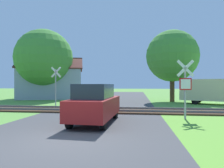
{
  "coord_description": "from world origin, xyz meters",
  "views": [
    {
      "loc": [
        2.3,
        -5.9,
        1.76
      ],
      "look_at": [
        0.5,
        8.12,
        1.8
      ],
      "focal_mm": 32.0,
      "sensor_mm": 36.0,
      "label": 1
    }
  ],
  "objects_px": {
    "house": "(52,83)",
    "stop_sign_near": "(185,86)",
    "tree_right": "(172,56)",
    "tree_left": "(44,58)",
    "parked_car": "(95,103)",
    "crossing_sign_far": "(56,84)",
    "mail_truck": "(212,90)"
  },
  "relations": [
    {
      "from": "house",
      "to": "tree_right",
      "type": "relative_size",
      "value": 1.21
    },
    {
      "from": "crossing_sign_far",
      "to": "tree_right",
      "type": "bearing_deg",
      "value": 36.87
    },
    {
      "from": "tree_left",
      "to": "mail_truck",
      "type": "distance_m",
      "value": 18.34
    },
    {
      "from": "tree_left",
      "to": "parked_car",
      "type": "bearing_deg",
      "value": -56.02
    },
    {
      "from": "tree_left",
      "to": "parked_car",
      "type": "xyz_separation_m",
      "value": [
        9.09,
        -13.49,
        -4.01
      ]
    },
    {
      "from": "crossing_sign_far",
      "to": "house",
      "type": "xyz_separation_m",
      "value": [
        -4.41,
        9.02,
        0.16
      ]
    },
    {
      "from": "tree_left",
      "to": "mail_truck",
      "type": "xyz_separation_m",
      "value": [
        17.59,
        -3.68,
        -3.67
      ]
    },
    {
      "from": "crossing_sign_far",
      "to": "mail_truck",
      "type": "xyz_separation_m",
      "value": [
        13.05,
        3.57,
        -0.61
      ]
    },
    {
      "from": "tree_right",
      "to": "tree_left",
      "type": "height_order",
      "value": "tree_left"
    },
    {
      "from": "tree_left",
      "to": "parked_car",
      "type": "height_order",
      "value": "tree_left"
    },
    {
      "from": "tree_left",
      "to": "house",
      "type": "bearing_deg",
      "value": 85.65
    },
    {
      "from": "tree_left",
      "to": "mail_truck",
      "type": "height_order",
      "value": "tree_left"
    },
    {
      "from": "tree_right",
      "to": "crossing_sign_far",
      "type": "bearing_deg",
      "value": -148.75
    },
    {
      "from": "stop_sign_near",
      "to": "mail_truck",
      "type": "height_order",
      "value": "stop_sign_near"
    },
    {
      "from": "tree_right",
      "to": "stop_sign_near",
      "type": "bearing_deg",
      "value": -96.12
    },
    {
      "from": "crossing_sign_far",
      "to": "parked_car",
      "type": "xyz_separation_m",
      "value": [
        4.55,
        -6.24,
        -0.95
      ]
    },
    {
      "from": "crossing_sign_far",
      "to": "tree_left",
      "type": "relative_size",
      "value": 0.39
    },
    {
      "from": "stop_sign_near",
      "to": "house",
      "type": "relative_size",
      "value": 0.34
    },
    {
      "from": "parked_car",
      "to": "house",
      "type": "bearing_deg",
      "value": 123.64
    },
    {
      "from": "house",
      "to": "stop_sign_near",
      "type": "bearing_deg",
      "value": -62.35
    },
    {
      "from": "stop_sign_near",
      "to": "parked_car",
      "type": "height_order",
      "value": "stop_sign_near"
    },
    {
      "from": "stop_sign_near",
      "to": "mail_truck",
      "type": "bearing_deg",
      "value": -121.42
    },
    {
      "from": "crossing_sign_far",
      "to": "tree_right",
      "type": "relative_size",
      "value": 0.43
    },
    {
      "from": "house",
      "to": "mail_truck",
      "type": "relative_size",
      "value": 1.72
    },
    {
      "from": "tree_left",
      "to": "crossing_sign_far",
      "type": "bearing_deg",
      "value": -57.94
    },
    {
      "from": "stop_sign_near",
      "to": "tree_left",
      "type": "xyz_separation_m",
      "value": [
        -13.41,
        11.93,
        3.2
      ]
    },
    {
      "from": "house",
      "to": "mail_truck",
      "type": "bearing_deg",
      "value": -33.81
    },
    {
      "from": "house",
      "to": "mail_truck",
      "type": "xyz_separation_m",
      "value": [
        17.45,
        -5.46,
        -0.77
      ]
    },
    {
      "from": "house",
      "to": "parked_car",
      "type": "xyz_separation_m",
      "value": [
        8.96,
        -15.26,
        -1.11
      ]
    },
    {
      "from": "house",
      "to": "tree_right",
      "type": "distance_m",
      "value": 14.98
    },
    {
      "from": "crossing_sign_far",
      "to": "house",
      "type": "distance_m",
      "value": 10.04
    },
    {
      "from": "crossing_sign_far",
      "to": "parked_car",
      "type": "distance_m",
      "value": 7.78
    }
  ]
}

